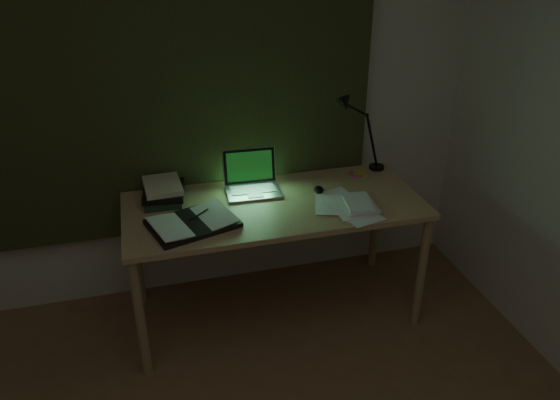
{
  "coord_description": "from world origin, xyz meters",
  "views": [
    {
      "loc": [
        -0.22,
        -0.98,
        2.13
      ],
      "look_at": [
        0.44,
        1.45,
        0.82
      ],
      "focal_mm": 35.0,
      "sensor_mm": 36.0,
      "label": 1
    }
  ],
  "objects_px": {
    "desk": "(275,260)",
    "open_textbook": "(193,222)",
    "loose_papers": "(349,204)",
    "desk_lamp": "(380,130)",
    "laptop": "(253,175)",
    "book_stack": "(162,191)"
  },
  "relations": [
    {
      "from": "desk",
      "to": "open_textbook",
      "type": "distance_m",
      "value": 0.61
    },
    {
      "from": "loose_papers",
      "to": "desk",
      "type": "bearing_deg",
      "value": 161.4
    },
    {
      "from": "open_textbook",
      "to": "desk_lamp",
      "type": "xyz_separation_m",
      "value": [
        1.19,
        0.41,
        0.24
      ]
    },
    {
      "from": "open_textbook",
      "to": "desk",
      "type": "bearing_deg",
      "value": -1.61
    },
    {
      "from": "desk",
      "to": "loose_papers",
      "type": "xyz_separation_m",
      "value": [
        0.39,
        -0.13,
        0.38
      ]
    },
    {
      "from": "laptop",
      "to": "desk_lamp",
      "type": "relative_size",
      "value": 0.68
    },
    {
      "from": "book_stack",
      "to": "loose_papers",
      "type": "bearing_deg",
      "value": -19.04
    },
    {
      "from": "loose_papers",
      "to": "laptop",
      "type": "bearing_deg",
      "value": 149.13
    },
    {
      "from": "laptop",
      "to": "book_stack",
      "type": "relative_size",
      "value": 1.33
    },
    {
      "from": "book_stack",
      "to": "desk_lamp",
      "type": "relative_size",
      "value": 0.51
    },
    {
      "from": "open_textbook",
      "to": "desk_lamp",
      "type": "height_order",
      "value": "desk_lamp"
    },
    {
      "from": "loose_papers",
      "to": "desk_lamp",
      "type": "xyz_separation_m",
      "value": [
        0.34,
        0.41,
        0.24
      ]
    },
    {
      "from": "desk",
      "to": "open_textbook",
      "type": "relative_size",
      "value": 3.87
    },
    {
      "from": "laptop",
      "to": "book_stack",
      "type": "distance_m",
      "value": 0.51
    },
    {
      "from": "desk",
      "to": "open_textbook",
      "type": "bearing_deg",
      "value": -164.68
    },
    {
      "from": "laptop",
      "to": "loose_papers",
      "type": "distance_m",
      "value": 0.55
    },
    {
      "from": "desk_lamp",
      "to": "loose_papers",
      "type": "bearing_deg",
      "value": -123.91
    },
    {
      "from": "loose_papers",
      "to": "desk_lamp",
      "type": "height_order",
      "value": "desk_lamp"
    },
    {
      "from": "laptop",
      "to": "open_textbook",
      "type": "bearing_deg",
      "value": -141.47
    },
    {
      "from": "desk",
      "to": "loose_papers",
      "type": "distance_m",
      "value": 0.56
    },
    {
      "from": "desk",
      "to": "book_stack",
      "type": "distance_m",
      "value": 0.75
    },
    {
      "from": "loose_papers",
      "to": "desk_lamp",
      "type": "relative_size",
      "value": 0.63
    }
  ]
}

